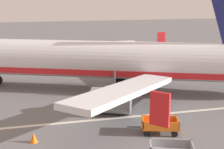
{
  "coord_description": "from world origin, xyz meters",
  "views": [
    {
      "loc": [
        -5.12,
        -14.88,
        9.36
      ],
      "look_at": [
        1.54,
        11.52,
        2.8
      ],
      "focal_mm": 52.63,
      "sensor_mm": 36.0,
      "label": 1
    }
  ],
  "objects_px": {
    "airplane": "(103,60)",
    "baggage_cart_third_in_row": "(160,125)",
    "traffic_cone_mid_apron": "(90,107)",
    "traffic_cone_near_plane": "(34,138)"
  },
  "relations": [
    {
      "from": "airplane",
      "to": "baggage_cart_third_in_row",
      "type": "height_order",
      "value": "airplane"
    },
    {
      "from": "airplane",
      "to": "traffic_cone_mid_apron",
      "type": "relative_size",
      "value": 55.36
    },
    {
      "from": "traffic_cone_near_plane",
      "to": "baggage_cart_third_in_row",
      "type": "bearing_deg",
      "value": -4.39
    },
    {
      "from": "traffic_cone_near_plane",
      "to": "traffic_cone_mid_apron",
      "type": "bearing_deg",
      "value": 47.6
    },
    {
      "from": "baggage_cart_third_in_row",
      "to": "traffic_cone_near_plane",
      "type": "distance_m",
      "value": 8.57
    },
    {
      "from": "airplane",
      "to": "baggage_cart_third_in_row",
      "type": "xyz_separation_m",
      "value": [
        1.44,
        -11.58,
        -2.45
      ]
    },
    {
      "from": "baggage_cart_third_in_row",
      "to": "traffic_cone_mid_apron",
      "type": "relative_size",
      "value": 5.56
    },
    {
      "from": "airplane",
      "to": "traffic_cone_mid_apron",
      "type": "distance_m",
      "value": 6.86
    },
    {
      "from": "traffic_cone_mid_apron",
      "to": "airplane",
      "type": "bearing_deg",
      "value": 67.27
    },
    {
      "from": "airplane",
      "to": "baggage_cart_third_in_row",
      "type": "relative_size",
      "value": 9.96
    }
  ]
}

